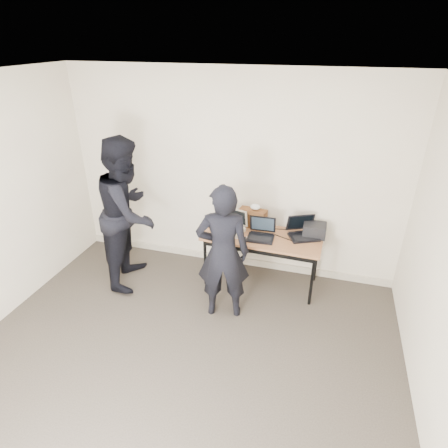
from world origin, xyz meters
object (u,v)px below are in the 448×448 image
at_px(person_typist, 223,253).
at_px(person_observer, 128,212).
at_px(desk, 262,240).
at_px(equipment_box, 314,230).
at_px(leather_satchel, 253,218).
at_px(laptop_beige, 231,227).
at_px(laptop_center, 261,233).
at_px(laptop_right, 302,232).

bearing_deg(person_typist, person_observer, -28.79).
height_order(desk, equipment_box, equipment_box).
bearing_deg(equipment_box, leather_satchel, 177.48).
xyz_separation_m(laptop_beige, laptop_center, (0.41, -0.06, 0.00)).
bearing_deg(equipment_box, person_typist, -136.22).
bearing_deg(leather_satchel, equipment_box, 5.42).
xyz_separation_m(laptop_center, laptop_right, (0.50, 0.18, 0.00)).
height_order(leather_satchel, equipment_box, leather_satchel).
xyz_separation_m(desk, equipment_box, (0.63, 0.19, 0.14)).
xyz_separation_m(laptop_center, leather_satchel, (-0.17, 0.26, 0.07)).
height_order(person_typist, person_observer, person_observer).
bearing_deg(person_observer, leather_satchel, -79.45).
height_order(laptop_center, person_typist, person_typist).
distance_m(laptop_center, leather_satchel, 0.32).
bearing_deg(laptop_center, leather_satchel, 121.29).
bearing_deg(desk, equipment_box, 18.86).
distance_m(desk, person_observer, 1.74).
distance_m(desk, laptop_beige, 0.44).
xyz_separation_m(equipment_box, person_observer, (-2.31, -0.53, 0.18)).
relative_size(leather_satchel, person_observer, 0.19).
bearing_deg(person_typist, laptop_right, -146.67).
height_order(laptop_center, leather_satchel, same).
height_order(desk, laptop_beige, laptop_beige).
distance_m(desk, person_typist, 0.79).
relative_size(laptop_beige, equipment_box, 1.51).
xyz_separation_m(desk, laptop_beige, (-0.42, 0.03, 0.11)).
xyz_separation_m(leather_satchel, person_typist, (-0.13, -0.94, -0.02)).
height_order(laptop_beige, laptop_right, laptop_beige).
distance_m(equipment_box, person_observer, 2.38).
xyz_separation_m(equipment_box, person_typist, (-0.94, -0.90, 0.02)).
distance_m(person_typist, person_observer, 1.43).
bearing_deg(laptop_right, desk, 170.81).
height_order(laptop_right, leather_satchel, laptop_right).
xyz_separation_m(laptop_right, leather_satchel, (-0.67, 0.08, 0.07)).
bearing_deg(equipment_box, laptop_beige, -171.12).
relative_size(equipment_box, person_observer, 0.14).
bearing_deg(equipment_box, laptop_center, -160.59).
bearing_deg(laptop_center, laptop_beige, 169.74).
distance_m(laptop_beige, person_observer, 1.33).
distance_m(laptop_right, person_observer, 2.23).
height_order(equipment_box, person_typist, person_typist).
bearing_deg(desk, leather_satchel, 130.26).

